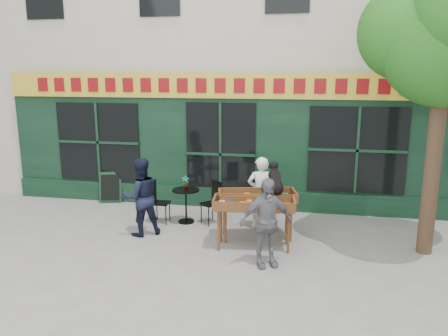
{
  "coord_description": "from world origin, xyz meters",
  "views": [
    {
      "loc": [
        2.05,
        -7.95,
        3.31
      ],
      "look_at": [
        0.43,
        0.5,
        1.42
      ],
      "focal_mm": 35.0,
      "sensor_mm": 36.0,
      "label": 1
    }
  ],
  "objects_px": {
    "dog": "(275,178)",
    "man_right": "(266,223)",
    "book_cart_center": "(257,199)",
    "book_cart_right": "(254,207)",
    "man_left": "(141,197)",
    "bistro_table": "(186,199)",
    "woman": "(261,193)"
  },
  "relations": [
    {
      "from": "bistro_table",
      "to": "man_left",
      "type": "distance_m",
      "value": 1.17
    },
    {
      "from": "dog",
      "to": "book_cart_center",
      "type": "bearing_deg",
      "value": 157.84
    },
    {
      "from": "book_cart_center",
      "to": "man_left",
      "type": "height_order",
      "value": "man_left"
    },
    {
      "from": "woman",
      "to": "book_cart_right",
      "type": "height_order",
      "value": "woman"
    },
    {
      "from": "book_cart_right",
      "to": "man_left",
      "type": "height_order",
      "value": "man_left"
    },
    {
      "from": "book_cart_center",
      "to": "bistro_table",
      "type": "height_order",
      "value": "book_cart_center"
    },
    {
      "from": "dog",
      "to": "book_cart_right",
      "type": "bearing_deg",
      "value": -141.6
    },
    {
      "from": "book_cart_center",
      "to": "dog",
      "type": "distance_m",
      "value": 0.59
    },
    {
      "from": "woman",
      "to": "man_left",
      "type": "distance_m",
      "value": 2.53
    },
    {
      "from": "dog",
      "to": "man_right",
      "type": "height_order",
      "value": "dog"
    },
    {
      "from": "book_cart_center",
      "to": "man_right",
      "type": "height_order",
      "value": "man_right"
    },
    {
      "from": "dog",
      "to": "man_left",
      "type": "distance_m",
      "value": 2.77
    },
    {
      "from": "book_cart_center",
      "to": "woman",
      "type": "bearing_deg",
      "value": 75.97
    },
    {
      "from": "book_cart_center",
      "to": "dog",
      "type": "height_order",
      "value": "dog"
    },
    {
      "from": "book_cart_right",
      "to": "book_cart_center",
      "type": "bearing_deg",
      "value": 83.91
    },
    {
      "from": "book_cart_center",
      "to": "man_right",
      "type": "relative_size",
      "value": 1.02
    },
    {
      "from": "book_cart_center",
      "to": "book_cart_right",
      "type": "distance_m",
      "value": 0.51
    },
    {
      "from": "dog",
      "to": "book_cart_right",
      "type": "height_order",
      "value": "dog"
    },
    {
      "from": "dog",
      "to": "man_right",
      "type": "bearing_deg",
      "value": -106.58
    },
    {
      "from": "man_right",
      "to": "dog",
      "type": "bearing_deg",
      "value": 61.8
    },
    {
      "from": "dog",
      "to": "man_left",
      "type": "bearing_deg",
      "value": 170.23
    },
    {
      "from": "woman",
      "to": "book_cart_right",
      "type": "relative_size",
      "value": 1.01
    },
    {
      "from": "dog",
      "to": "man_right",
      "type": "relative_size",
      "value": 0.38
    },
    {
      "from": "book_cart_center",
      "to": "book_cart_right",
      "type": "bearing_deg",
      "value": -104.46
    },
    {
      "from": "woman",
      "to": "bistro_table",
      "type": "height_order",
      "value": "woman"
    },
    {
      "from": "woman",
      "to": "bistro_table",
      "type": "xyz_separation_m",
      "value": [
        -1.67,
        -0.0,
        -0.24
      ]
    },
    {
      "from": "woman",
      "to": "man_right",
      "type": "xyz_separation_m",
      "value": [
        0.3,
        -1.91,
        0.01
      ]
    },
    {
      "from": "man_right",
      "to": "bistro_table",
      "type": "xyz_separation_m",
      "value": [
        -1.96,
        1.91,
        -0.24
      ]
    },
    {
      "from": "man_right",
      "to": "man_left",
      "type": "height_order",
      "value": "man_left"
    },
    {
      "from": "dog",
      "to": "woman",
      "type": "bearing_deg",
      "value": 102.54
    },
    {
      "from": "book_cart_center",
      "to": "bistro_table",
      "type": "relative_size",
      "value": 2.11
    },
    {
      "from": "man_right",
      "to": "man_left",
      "type": "relative_size",
      "value": 0.97
    }
  ]
}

